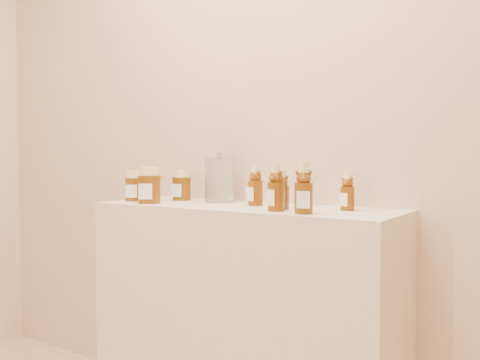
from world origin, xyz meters
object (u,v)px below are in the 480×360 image
Objects in this scene: bear_bottle_back_left at (255,182)px; bear_bottle_front_left at (276,184)px; glass_canister at (220,178)px; display_table at (243,322)px; honey_jar_left at (135,186)px.

bear_bottle_front_left reaches higher than bear_bottle_back_left.
glass_canister is (-0.38, 0.20, 0.01)m from bear_bottle_front_left.
bear_bottle_front_left is at bearing -26.38° from display_table.
display_table is at bearing -28.08° from glass_canister.
display_table is 9.24× the size of honey_jar_left.
glass_canister is (-0.18, 0.09, 0.55)m from display_table.
display_table is 0.73m from honey_jar_left.
glass_canister is (-0.21, 0.06, 0.01)m from bear_bottle_back_left.
display_table is 0.59m from bear_bottle_front_left.
bear_bottle_back_left is 0.97× the size of bear_bottle_front_left.
bear_bottle_front_left is 0.43m from glass_canister.
bear_bottle_back_left is 0.56m from honey_jar_left.
bear_bottle_back_left is (0.03, 0.04, 0.54)m from display_table.
glass_canister reaches higher than honey_jar_left.
bear_bottle_front_left is (0.17, -0.14, 0.00)m from bear_bottle_back_left.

